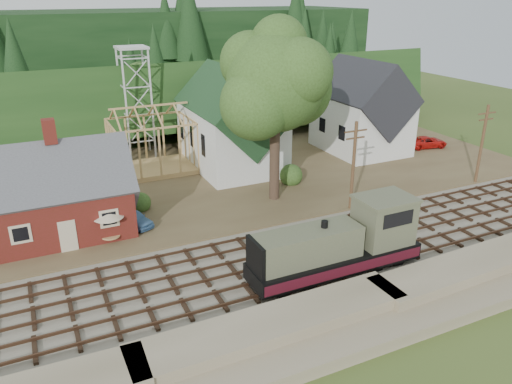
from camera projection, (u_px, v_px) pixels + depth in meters
name	position (u px, v px, depth m)	size (l,w,h in m)	color
ground	(312.00, 254.00, 36.51)	(140.00, 140.00, 0.00)	#384C1E
embankment	(387.00, 318.00, 29.39)	(64.00, 5.00, 1.60)	#7F7259
railroad_bed	(312.00, 253.00, 36.48)	(64.00, 11.00, 0.16)	#726B5B
village_flat	(221.00, 176.00, 51.54)	(64.00, 26.00, 0.30)	brown
hillside	(160.00, 125.00, 71.71)	(70.00, 28.00, 8.00)	#1E3F19
ridge	(135.00, 104.00, 85.12)	(80.00, 20.00, 12.00)	black
depot	(60.00, 197.00, 38.18)	(10.80, 7.41, 9.00)	#531E13
church	(232.00, 122.00, 51.85)	(8.40, 15.17, 13.00)	silver
farmhouse	(362.00, 112.00, 57.74)	(8.40, 10.80, 10.60)	silver
timber_frame	(152.00, 144.00, 51.34)	(8.20, 6.20, 6.99)	tan
lattice_tower	(133.00, 69.00, 53.84)	(3.20, 3.20, 12.12)	silver
big_tree	(277.00, 89.00, 41.99)	(10.90, 8.40, 14.70)	#38281E
telegraph_pole_near	(353.00, 165.00, 42.05)	(2.20, 0.28, 8.00)	#4C331E
telegraph_pole_far	(482.00, 143.00, 47.99)	(2.20, 0.28, 8.00)	#4C331E
locomotive	(342.00, 245.00, 33.35)	(12.05, 3.01, 4.82)	black
car_blue	(134.00, 218.00, 40.01)	(1.52, 3.77, 1.28)	#5686B9
car_red	(427.00, 142.00, 60.07)	(2.22, 4.82, 1.34)	red
patio_set	(108.00, 216.00, 36.93)	(2.25, 2.25, 2.51)	silver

